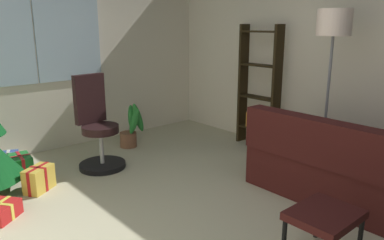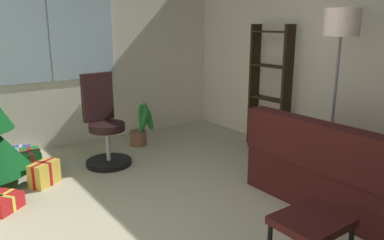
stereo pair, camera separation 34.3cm
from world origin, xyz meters
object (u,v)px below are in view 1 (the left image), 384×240
Objects in this scene: office_chair at (98,132)px; bookshelf at (259,93)px; gift_box_blue at (9,163)px; potted_plant at (132,129)px; footstool at (324,218)px; floor_lamp at (333,35)px; couch at (375,173)px; gift_box_gold at (39,179)px; gift_box_green at (21,165)px.

bookshelf is at bearing -19.22° from office_chair.
potted_plant is at bearing -5.58° from gift_box_blue.
footstool reaches higher than gift_box_blue.
floor_lamp is (1.47, 0.86, 1.27)m from footstool.
gift_box_gold is at bearing 135.07° from couch.
bookshelf is 1.50m from floor_lamp.
footstool is 2.75m from bookshelf.
floor_lamp is (2.65, -1.73, 1.48)m from gift_box_gold.
floor_lamp is 2.93× the size of potted_plant.
couch is 3.17m from potted_plant.
bookshelf reaches higher than office_chair.
footstool is (-1.25, -0.17, 0.04)m from couch.
bookshelf reaches higher than gift_box_blue.
footstool reaches higher than gift_box_gold.
couch is 1.07× the size of floor_lamp.
footstool is at bearing -69.40° from gift_box_blue.
gift_box_green is 0.21m from gift_box_blue.
gift_box_green is at bearing 90.53° from gift_box_gold.
gift_box_gold is 0.78m from gift_box_blue.
gift_box_gold is 0.90m from office_chair.
potted_plant reaches higher than gift_box_green.
potted_plant is at bearing 106.43° from couch.
bookshelf is (2.14, -0.75, 0.31)m from office_chair.
office_chair is at bearing -23.95° from gift_box_green.
potted_plant is at bearing 115.36° from floor_lamp.
couch is 3.87m from gift_box_green.
gift_box_green is 1.55m from potted_plant.
floor_lamp reaches higher than couch.
gift_box_green is at bearing 156.05° from office_chair.
office_chair is at bearing -151.14° from potted_plant.
bookshelf is at bearing -23.24° from gift_box_blue.
bookshelf is (2.95, -0.53, 0.64)m from gift_box_gold.
gift_box_gold is 1.03× the size of gift_box_blue.
couch is 1.50m from floor_lamp.
bookshelf reaches higher than footstool.
footstool is at bearing -130.59° from bookshelf.
gift_box_blue is 0.55× the size of potted_plant.
bookshelf is 2.68× the size of potted_plant.
gift_box_gold is at bearing -165.27° from office_chair.
potted_plant is (1.54, 0.04, 0.14)m from gift_box_green.
couch reaches higher than gift_box_green.
office_chair is 2.29m from bookshelf.
footstool is at bearing -82.52° from office_chair.
footstool is 2.84m from office_chair.
footstool is 0.45× the size of office_chair.
potted_plant reaches higher than gift_box_blue.
gift_box_gold is at bearing 169.76° from bookshelf.
couch is 3.10m from office_chair.
gift_box_green is 0.20× the size of floor_lamp.
office_chair reaches higher than gift_box_blue.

